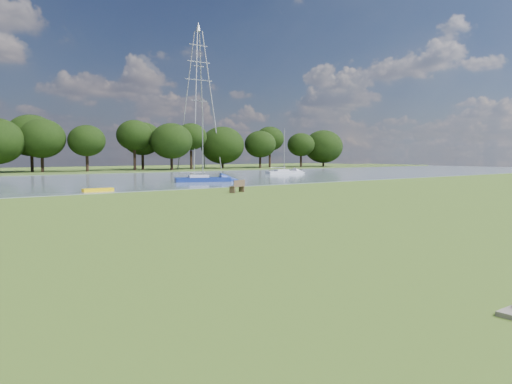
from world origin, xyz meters
TOP-DOWN VIEW (x-y plane):
  - ground at (0.00, 0.00)m, footprint 220.00×220.00m
  - river at (0.00, 42.00)m, footprint 220.00×40.00m
  - riverbank_bench at (12.36, 16.32)m, footprint 1.76×1.10m
  - kayak at (3.43, 24.00)m, footprint 2.61×0.68m
  - pylon at (41.48, 70.00)m, footprint 6.39×4.48m
  - tree_line at (6.06, 68.00)m, footprint 152.61×8.56m
  - sailboat_1 at (39.71, 41.91)m, footprint 6.04×2.70m
  - sailboat_4 at (18.07, 31.10)m, footprint 6.43×3.92m

SIDE VIEW (x-z plane):
  - ground at x=0.00m, z-range 0.00..0.00m
  - river at x=0.00m, z-range -0.05..0.05m
  - kayak at x=3.43m, z-range 0.05..0.31m
  - sailboat_1 at x=39.71m, z-range -3.07..4.02m
  - sailboat_4 at x=18.07m, z-range -3.17..4.16m
  - riverbank_bench at x=12.36m, z-range 0.00..1.04m
  - tree_line at x=6.06m, z-range 0.98..11.34m
  - pylon at x=41.48m, z-range 3.69..32.91m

